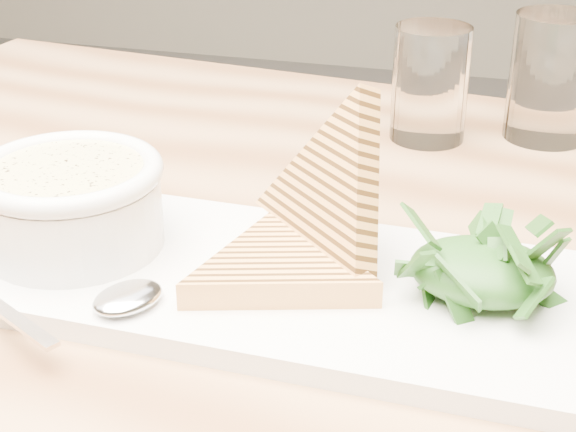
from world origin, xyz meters
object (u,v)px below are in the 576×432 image
(glass_near, at_px, (430,84))
(platter, at_px, (280,284))
(glass_far, at_px, (551,77))
(table_top, at_px, (324,266))
(soup_bowl, at_px, (72,213))

(glass_near, bearing_deg, platter, -99.90)
(platter, distance_m, glass_far, 0.40)
(table_top, xyz_separation_m, platter, (-0.01, -0.08, 0.03))
(platter, bearing_deg, soup_bowl, 179.92)
(platter, xyz_separation_m, glass_near, (0.06, 0.32, 0.05))
(soup_bowl, xyz_separation_m, glass_near, (0.21, 0.32, 0.01))
(platter, relative_size, soup_bowl, 3.28)
(platter, xyz_separation_m, soup_bowl, (-0.15, 0.00, 0.03))
(table_top, distance_m, platter, 0.08)
(table_top, distance_m, soup_bowl, 0.19)
(table_top, relative_size, platter, 2.84)
(soup_bowl, distance_m, glass_far, 0.48)
(platter, height_order, soup_bowl, soup_bowl)
(glass_near, relative_size, glass_far, 0.91)
(table_top, height_order, glass_far, glass_far)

